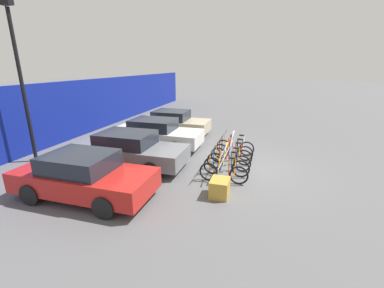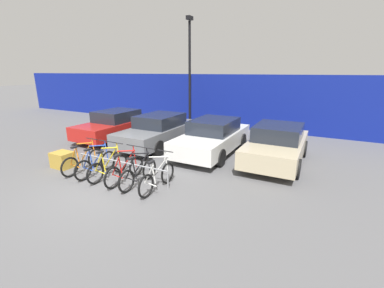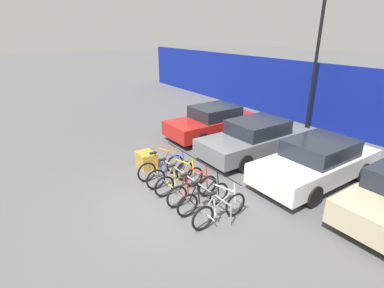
{
  "view_description": "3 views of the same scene",
  "coord_description": "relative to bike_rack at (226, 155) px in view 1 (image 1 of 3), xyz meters",
  "views": [
    {
      "loc": [
        -9.72,
        -0.75,
        3.91
      ],
      "look_at": [
        0.51,
        2.29,
        0.61
      ],
      "focal_mm": 24.0,
      "sensor_mm": 36.0,
      "label": 1
    },
    {
      "loc": [
        5.35,
        -4.97,
        3.28
      ],
      "look_at": [
        1.35,
        2.7,
        0.81
      ],
      "focal_mm": 24.0,
      "sensor_mm": 36.0,
      "label": 2
    },
    {
      "loc": [
        6.25,
        -3.67,
        4.63
      ],
      "look_at": [
        -1.54,
        1.69,
        0.95
      ],
      "focal_mm": 28.0,
      "sensor_mm": 36.0,
      "label": 3
    }
  ],
  "objects": [
    {
      "name": "lamp_post",
      "position": [
        -1.7,
        7.82,
        2.94
      ],
      "size": [
        0.24,
        0.44,
        6.15
      ],
      "color": "black",
      "rests_on": "ground"
    },
    {
      "name": "ground_plane",
      "position": [
        0.12,
        -0.68,
        -0.48
      ],
      "size": [
        120.0,
        120.0,
        0.0
      ],
      "primitive_type": "plane",
      "color": "#59595B"
    },
    {
      "name": "bicycle_orange",
      "position": [
        -1.51,
        -0.15,
        -0.11
      ],
      "size": [
        0.68,
        1.71,
        1.05
      ],
      "rotation": [
        0.0,
        0.0,
        -0.04
      ],
      "color": "black",
      "rests_on": "ground"
    },
    {
      "name": "hoarding_wall",
      "position": [
        0.12,
        8.82,
        1.06
      ],
      "size": [
        36.0,
        0.16,
        3.1
      ],
      "primitive_type": "cube",
      "color": "navy",
      "rests_on": "ground"
    },
    {
      "name": "bike_rack",
      "position": [
        0.0,
        0.0,
        0.0
      ],
      "size": [
        3.56,
        0.04,
        0.57
      ],
      "color": "gray",
      "rests_on": "ground"
    },
    {
      "name": "bicycle_white",
      "position": [
        1.51,
        -0.15,
        -0.11
      ],
      "size": [
        0.68,
        1.71,
        1.05
      ],
      "rotation": [
        0.0,
        0.0,
        0.01
      ],
      "color": "black",
      "rests_on": "ground"
    },
    {
      "name": "car_red",
      "position": [
        -3.7,
        3.75,
        0.21
      ],
      "size": [
        1.91,
        4.24,
        1.4
      ],
      "color": "red",
      "rests_on": "ground"
    },
    {
      "name": "cargo_crate",
      "position": [
        -2.49,
        -0.21,
        -0.21
      ],
      "size": [
        0.7,
        0.56,
        0.55
      ],
      "primitive_type": "cube",
      "color": "#B28C33",
      "rests_on": "ground"
    },
    {
      "name": "bicycle_yellow",
      "position": [
        -0.38,
        -0.15,
        -0.11
      ],
      "size": [
        0.68,
        1.71,
        1.05
      ],
      "rotation": [
        0.0,
        0.0,
        0.01
      ],
      "color": "black",
      "rests_on": "ground"
    },
    {
      "name": "car_white",
      "position": [
        1.54,
        3.76,
        0.21
      ],
      "size": [
        1.91,
        4.47,
        1.4
      ],
      "color": "silver",
      "rests_on": "ground"
    },
    {
      "name": "bicycle_black",
      "position": [
        0.83,
        -0.15,
        -0.11
      ],
      "size": [
        0.68,
        1.71,
        1.05
      ],
      "rotation": [
        0.0,
        0.0,
        0.03
      ],
      "color": "black",
      "rests_on": "ground"
    },
    {
      "name": "bicycle_blue",
      "position": [
        -0.9,
        -0.15,
        -0.11
      ],
      "size": [
        0.68,
        1.71,
        1.05
      ],
      "rotation": [
        0.0,
        0.0,
        -0.03
      ],
      "color": "black",
      "rests_on": "ground"
    },
    {
      "name": "car_beige",
      "position": [
        4.06,
        3.8,
        0.21
      ],
      "size": [
        1.91,
        4.15,
        1.4
      ],
      "color": "#C1B28E",
      "rests_on": "ground"
    },
    {
      "name": "car_grey",
      "position": [
        -1.08,
        3.72,
        0.21
      ],
      "size": [
        1.91,
        4.52,
        1.4
      ],
      "color": "slate",
      "rests_on": "ground"
    },
    {
      "name": "bicycle_red",
      "position": [
        0.31,
        -0.15,
        -0.11
      ],
      "size": [
        0.68,
        1.71,
        1.05
      ],
      "rotation": [
        0.0,
        0.0,
        -0.04
      ],
      "color": "black",
      "rests_on": "ground"
    }
  ]
}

